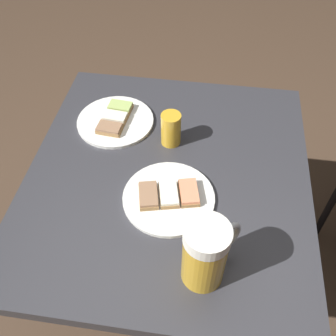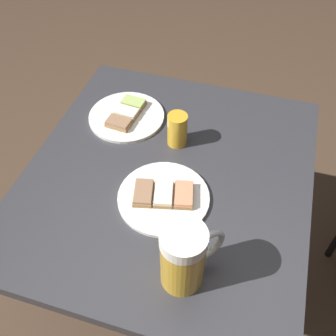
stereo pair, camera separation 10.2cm
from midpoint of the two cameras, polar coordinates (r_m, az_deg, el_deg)
name	(u,v)px [view 2 (the right image)]	position (r m, az deg, el deg)	size (l,w,h in m)	color
ground_plane	(168,287)	(1.65, 1.84, -17.48)	(6.00, 6.00, 0.00)	#4C3828
cafe_table	(168,204)	(1.15, 2.55, -5.61)	(0.84, 0.76, 0.73)	black
plate_near	(164,196)	(0.97, 2.33, -4.42)	(0.23, 0.23, 0.03)	white
plate_far	(126,115)	(1.19, -3.76, 7.69)	(0.23, 0.23, 0.03)	white
beer_mug	(184,257)	(0.79, 6.23, -13.24)	(0.13, 0.12, 0.18)	gold
beer_glass_small	(177,130)	(1.08, 4.10, 5.58)	(0.06, 0.06, 0.10)	gold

